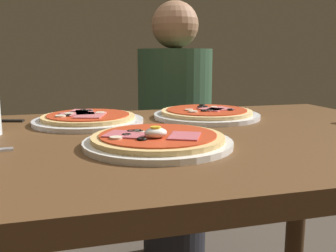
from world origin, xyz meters
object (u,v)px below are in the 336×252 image
at_px(dining_table, 184,183).
at_px(pizza_across_left, 88,119).
at_px(pizza_across_right, 207,114).
at_px(pizza_foreground, 158,140).
at_px(diner_person, 175,145).

bearing_deg(dining_table, pizza_across_left, 135.39).
distance_m(dining_table, pizza_across_left, 0.32).
bearing_deg(pizza_across_left, dining_table, -44.61).
bearing_deg(pizza_across_right, pizza_foreground, -125.99).
bearing_deg(pizza_across_left, pizza_across_right, 0.71).
bearing_deg(diner_person, pizza_foreground, 71.31).
height_order(pizza_across_left, pizza_across_right, same).
distance_m(pizza_foreground, pizza_across_right, 0.38).
height_order(dining_table, pizza_foreground, pizza_foreground).
distance_m(pizza_foreground, pizza_across_left, 0.33).
relative_size(pizza_foreground, pizza_across_left, 1.02).
height_order(pizza_across_right, diner_person, diner_person).
xyz_separation_m(dining_table, pizza_across_right, (0.14, 0.21, 0.13)).
height_order(pizza_foreground, pizza_across_right, pizza_foreground).
bearing_deg(pizza_across_right, dining_table, -123.51).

